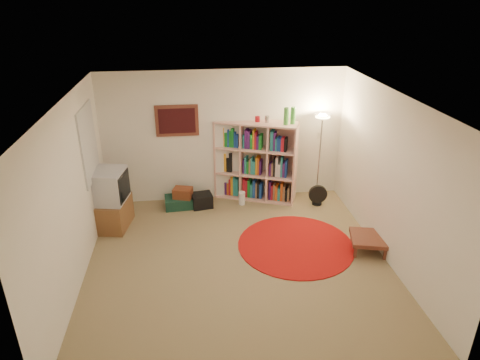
# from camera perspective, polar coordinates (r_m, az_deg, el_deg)

# --- Properties ---
(room) EXTENTS (4.54, 4.54, 2.54)m
(room) POSITION_cam_1_polar(r_m,az_deg,el_deg) (6.00, -0.82, -0.84)
(room) COLOR olive
(room) RESTS_ON ground
(bookshelf) EXTENTS (1.61, 0.98, 1.86)m
(bookshelf) POSITION_cam_1_polar(r_m,az_deg,el_deg) (8.21, 1.96, 2.46)
(bookshelf) COLOR #EAAD9C
(bookshelf) RESTS_ON ground
(floor_lamp) EXTENTS (0.38, 0.38, 1.71)m
(floor_lamp) POSITION_cam_1_polar(r_m,az_deg,el_deg) (8.08, 10.83, 6.70)
(floor_lamp) COLOR #949498
(floor_lamp) RESTS_ON ground
(floor_fan) EXTENTS (0.35, 0.20, 0.40)m
(floor_fan) POSITION_cam_1_polar(r_m,az_deg,el_deg) (8.26, 10.31, -2.00)
(floor_fan) COLOR black
(floor_fan) RESTS_ON ground
(tv_stand) EXTENTS (0.63, 0.80, 1.05)m
(tv_stand) POSITION_cam_1_polar(r_m,az_deg,el_deg) (7.59, -16.75, -2.60)
(tv_stand) COLOR brown
(tv_stand) RESTS_ON ground
(suitcase) EXTENTS (0.64, 0.44, 0.20)m
(suitcase) POSITION_cam_1_polar(r_m,az_deg,el_deg) (8.18, -7.80, -2.88)
(suitcase) COLOR #133629
(suitcase) RESTS_ON ground
(wicker_basket) EXTENTS (0.40, 0.33, 0.19)m
(wicker_basket) POSITION_cam_1_polar(r_m,az_deg,el_deg) (8.07, -7.63, -1.72)
(wicker_basket) COLOR #602B18
(wicker_basket) RESTS_ON suitcase
(duffel_bag) EXTENTS (0.42, 0.37, 0.26)m
(duffel_bag) POSITION_cam_1_polar(r_m,az_deg,el_deg) (8.12, -5.11, -2.72)
(duffel_bag) COLOR black
(duffel_bag) RESTS_ON ground
(paper_towel) EXTENTS (0.14, 0.14, 0.26)m
(paper_towel) POSITION_cam_1_polar(r_m,az_deg,el_deg) (8.17, 0.26, -2.44)
(paper_towel) COLOR white
(paper_towel) RESTS_ON ground
(red_rug) EXTENTS (1.87, 1.87, 0.02)m
(red_rug) POSITION_cam_1_polar(r_m,az_deg,el_deg) (7.05, 7.43, -8.57)
(red_rug) COLOR #990C0B
(red_rug) RESTS_ON ground
(side_table) EXTENTS (0.67, 0.67, 0.25)m
(side_table) POSITION_cam_1_polar(r_m,az_deg,el_deg) (7.06, 16.81, -7.50)
(side_table) COLOR #58291F
(side_table) RESTS_ON ground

